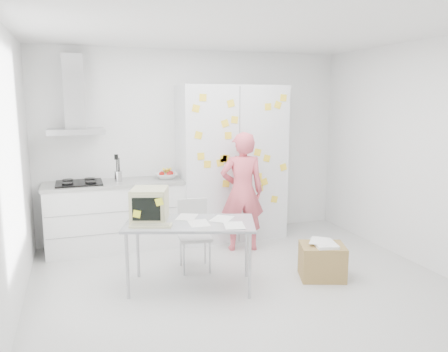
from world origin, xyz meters
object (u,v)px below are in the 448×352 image
object	(u,v)px
person	(242,192)
cardboard_box	(322,261)
chair	(194,230)
desk	(164,213)

from	to	relation	value
person	cardboard_box	distance (m)	1.43
person	chair	world-z (taller)	person
person	chair	xyz separation A→B (m)	(-0.78, -0.43, -0.33)
chair	cardboard_box	world-z (taller)	chair
person	chair	size ratio (longest dim) A/B	1.92
desk	chair	xyz separation A→B (m)	(0.43, 0.41, -0.35)
desk	person	bearing A→B (deg)	53.08
person	cardboard_box	xyz separation A→B (m)	(0.51, -1.20, -0.59)
chair	cardboard_box	distance (m)	1.53
chair	cardboard_box	size ratio (longest dim) A/B	1.40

